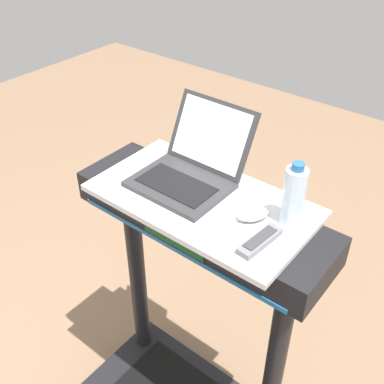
# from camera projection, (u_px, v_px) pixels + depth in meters

# --- Properties ---
(desk_board) EXTENTS (0.71, 0.39, 0.02)m
(desk_board) POSITION_uv_depth(u_px,v_px,m) (202.00, 200.00, 1.50)
(desk_board) COLOR silver
(desk_board) RESTS_ON treadmill_base
(laptop) EXTENTS (0.31, 0.34, 0.23)m
(laptop) POSITION_uv_depth(u_px,v_px,m) (190.00, 168.00, 1.55)
(laptop) COLOR #2D2D30
(laptop) RESTS_ON desk_board
(computer_mouse) EXTENTS (0.11, 0.12, 0.03)m
(computer_mouse) POSITION_uv_depth(u_px,v_px,m) (253.00, 214.00, 1.40)
(computer_mouse) COLOR #B2B2B7
(computer_mouse) RESTS_ON desk_board
(water_bottle) EXTENTS (0.07, 0.07, 0.20)m
(water_bottle) POSITION_uv_depth(u_px,v_px,m) (294.00, 195.00, 1.34)
(water_bottle) COLOR silver
(water_bottle) RESTS_ON desk_board
(tv_remote) EXTENTS (0.06, 0.16, 0.02)m
(tv_remote) POSITION_uv_depth(u_px,v_px,m) (260.00, 241.00, 1.31)
(tv_remote) COLOR slate
(tv_remote) RESTS_ON desk_board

